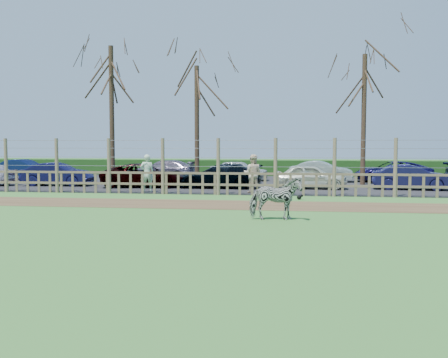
# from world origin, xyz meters

# --- Properties ---
(ground) EXTENTS (120.00, 120.00, 0.00)m
(ground) POSITION_xyz_m (0.00, 0.00, 0.00)
(ground) COLOR #5A9843
(ground) RESTS_ON ground
(dirt_strip) EXTENTS (34.00, 2.80, 0.01)m
(dirt_strip) POSITION_xyz_m (0.00, 4.50, 0.01)
(dirt_strip) COLOR brown
(dirt_strip) RESTS_ON ground
(asphalt) EXTENTS (44.00, 13.00, 0.04)m
(asphalt) POSITION_xyz_m (0.00, 14.50, 0.02)
(asphalt) COLOR #232326
(asphalt) RESTS_ON ground
(hedge) EXTENTS (46.00, 2.00, 1.10)m
(hedge) POSITION_xyz_m (0.00, 21.50, 0.55)
(hedge) COLOR #1E4716
(hedge) RESTS_ON ground
(fence) EXTENTS (30.16, 0.16, 2.50)m
(fence) POSITION_xyz_m (0.00, 8.00, 0.80)
(fence) COLOR brown
(fence) RESTS_ON ground
(tree_left) EXTENTS (4.80, 4.80, 7.88)m
(tree_left) POSITION_xyz_m (-6.50, 12.50, 5.62)
(tree_left) COLOR #3D2B1E
(tree_left) RESTS_ON ground
(tree_mid) EXTENTS (4.80, 4.80, 6.83)m
(tree_mid) POSITION_xyz_m (-2.00, 13.50, 4.87)
(tree_mid) COLOR #3D2B1E
(tree_mid) RESTS_ON ground
(tree_right) EXTENTS (4.80, 4.80, 7.35)m
(tree_right) POSITION_xyz_m (7.00, 14.00, 5.24)
(tree_right) COLOR #3D2B1E
(tree_right) RESTS_ON ground
(zebra) EXTENTS (1.59, 0.88, 1.28)m
(zebra) POSITION_xyz_m (2.72, 1.06, 0.64)
(zebra) COLOR gray
(zebra) RESTS_ON ground
(visitor_a) EXTENTS (0.69, 0.51, 1.72)m
(visitor_a) POSITION_xyz_m (-3.37, 8.49, 0.90)
(visitor_a) COLOR #BBE4BA
(visitor_a) RESTS_ON asphalt
(visitor_b) EXTENTS (0.90, 0.74, 1.72)m
(visitor_b) POSITION_xyz_m (1.45, 8.83, 0.90)
(visitor_b) COLOR beige
(visitor_b) RESTS_ON asphalt
(crow) EXTENTS (0.26, 0.19, 0.21)m
(crow) POSITION_xyz_m (3.52, 6.62, 0.10)
(crow) COLOR black
(crow) RESTS_ON ground
(car_1) EXTENTS (3.69, 1.42, 1.20)m
(car_1) POSITION_xyz_m (-9.07, 11.24, 0.64)
(car_1) COLOR #131344
(car_1) RESTS_ON asphalt
(car_2) EXTENTS (4.51, 2.46, 1.20)m
(car_2) POSITION_xyz_m (-4.29, 11.00, 0.64)
(car_2) COLOR black
(car_2) RESTS_ON asphalt
(car_3) EXTENTS (4.19, 1.82, 1.20)m
(car_3) POSITION_xyz_m (-0.34, 10.97, 0.64)
(car_3) COLOR black
(car_3) RESTS_ON asphalt
(car_4) EXTENTS (3.57, 1.54, 1.20)m
(car_4) POSITION_xyz_m (4.13, 11.21, 0.64)
(car_4) COLOR silver
(car_4) RESTS_ON asphalt
(car_5) EXTENTS (3.76, 1.66, 1.20)m
(car_5) POSITION_xyz_m (8.93, 11.36, 0.64)
(car_5) COLOR #1A1948
(car_5) RESTS_ON asphalt
(car_7) EXTENTS (3.72, 1.50, 1.20)m
(car_7) POSITION_xyz_m (-13.84, 16.36, 0.64)
(car_7) COLOR #0E1B47
(car_7) RESTS_ON asphalt
(car_9) EXTENTS (4.32, 2.21, 1.20)m
(car_9) POSITION_xyz_m (-4.56, 16.05, 0.64)
(car_9) COLOR slate
(car_9) RESTS_ON asphalt
(car_10) EXTENTS (3.60, 1.64, 1.20)m
(car_10) POSITION_xyz_m (0.05, 16.29, 0.64)
(car_10) COLOR silver
(car_10) RESTS_ON asphalt
(car_11) EXTENTS (3.76, 1.68, 1.20)m
(car_11) POSITION_xyz_m (4.91, 15.97, 0.64)
(car_11) COLOR #ADBFB3
(car_11) RESTS_ON asphalt
(car_12) EXTENTS (4.45, 2.29, 1.20)m
(car_12) POSITION_xyz_m (8.98, 16.25, 0.64)
(car_12) COLOR #14104B
(car_12) RESTS_ON asphalt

